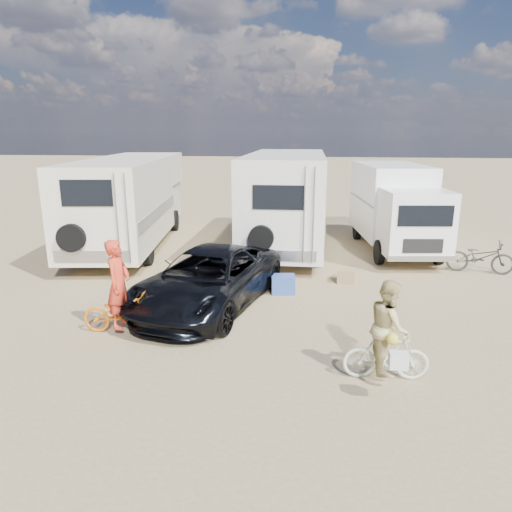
# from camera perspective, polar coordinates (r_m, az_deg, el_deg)

# --- Properties ---
(ground) EXTENTS (140.00, 140.00, 0.00)m
(ground) POSITION_cam_1_polar(r_m,az_deg,el_deg) (10.52, -1.37, -8.37)
(ground) COLOR tan
(ground) RESTS_ON ground
(rv_main) EXTENTS (2.68, 7.78, 3.41)m
(rv_main) POSITION_cam_1_polar(r_m,az_deg,el_deg) (16.97, 3.66, 6.64)
(rv_main) COLOR silver
(rv_main) RESTS_ON ground
(rv_left) EXTENTS (3.72, 9.25, 3.24)m
(rv_left) POSITION_cam_1_polar(r_m,az_deg,el_deg) (17.93, -15.11, 6.32)
(rv_left) COLOR #EBE9CE
(rv_left) RESTS_ON ground
(box_truck) EXTENTS (2.80, 6.21, 3.01)m
(box_truck) POSITION_cam_1_polar(r_m,az_deg,el_deg) (17.30, 16.77, 5.52)
(box_truck) COLOR white
(box_truck) RESTS_ON ground
(dark_suv) EXTENTS (3.44, 5.47, 1.41)m
(dark_suv) POSITION_cam_1_polar(r_m,az_deg,el_deg) (11.38, -5.87, -2.83)
(dark_suv) COLOR black
(dark_suv) RESTS_ON ground
(bike_man) EXTENTS (1.70, 0.63, 0.89)m
(bike_man) POSITION_cam_1_polar(r_m,az_deg,el_deg) (10.31, -16.22, -6.83)
(bike_man) COLOR orange
(bike_man) RESTS_ON ground
(bike_woman) EXTENTS (1.49, 0.48, 0.89)m
(bike_woman) POSITION_cam_1_polar(r_m,az_deg,el_deg) (8.49, 15.65, -11.66)
(bike_woman) COLOR beige
(bike_woman) RESTS_ON ground
(rider_man) EXTENTS (0.47, 0.70, 1.88)m
(rider_man) POSITION_cam_1_polar(r_m,az_deg,el_deg) (10.14, -16.43, -4.23)
(rider_man) COLOR red
(rider_man) RESTS_ON ground
(rider_woman) EXTENTS (0.65, 0.82, 1.63)m
(rider_woman) POSITION_cam_1_polar(r_m,az_deg,el_deg) (8.34, 15.83, -9.38)
(rider_woman) COLOR tan
(rider_woman) RESTS_ON ground
(bike_parked) EXTENTS (1.99, 1.00, 1.00)m
(bike_parked) POSITION_cam_1_polar(r_m,az_deg,el_deg) (15.62, 25.78, -0.10)
(bike_parked) COLOR #2A2C29
(bike_parked) RESTS_ON ground
(cooler) EXTENTS (0.67, 0.53, 0.49)m
(cooler) POSITION_cam_1_polar(r_m,az_deg,el_deg) (12.39, 3.33, -3.48)
(cooler) COLOR #2F4D9B
(cooler) RESTS_ON ground
(crate) EXTENTS (0.53, 0.53, 0.39)m
(crate) POSITION_cam_1_polar(r_m,az_deg,el_deg) (13.51, 10.99, -2.39)
(crate) COLOR #967751
(crate) RESTS_ON ground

